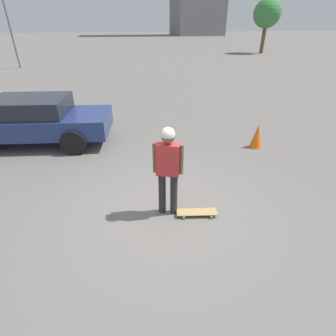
# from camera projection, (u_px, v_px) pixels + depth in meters

# --- Properties ---
(ground_plane) EXTENTS (220.00, 220.00, 0.00)m
(ground_plane) POSITION_uv_depth(u_px,v_px,m) (168.00, 212.00, 5.07)
(ground_plane) COLOR slate
(person) EXTENTS (0.51, 0.33, 1.73)m
(person) POSITION_uv_depth(u_px,v_px,m) (168.00, 164.00, 4.56)
(person) COLOR #262628
(person) RESTS_ON ground_plane
(skateboard) EXTENTS (0.79, 0.38, 0.08)m
(skateboard) POSITION_uv_depth(u_px,v_px,m) (197.00, 212.00, 4.96)
(skateboard) COLOR tan
(skateboard) RESTS_ON ground_plane
(car_parked_near) EXTENTS (4.81, 2.48, 1.36)m
(car_parked_near) POSITION_uv_depth(u_px,v_px,m) (30.00, 120.00, 7.63)
(car_parked_near) COLOR navy
(car_parked_near) RESTS_ON ground_plane
(tree_distant) EXTENTS (3.03, 3.03, 5.64)m
(tree_distant) POSITION_uv_depth(u_px,v_px,m) (267.00, 14.00, 29.26)
(tree_distant) COLOR brown
(tree_distant) RESTS_ON ground_plane
(traffic_cone) EXTENTS (0.35, 0.35, 0.70)m
(traffic_cone) POSITION_uv_depth(u_px,v_px,m) (257.00, 136.00, 7.54)
(traffic_cone) COLOR orange
(traffic_cone) RESTS_ON ground_plane
(lamp_post) EXTENTS (0.28, 0.28, 5.56)m
(lamp_post) POSITION_uv_depth(u_px,v_px,m) (8.00, 22.00, 19.46)
(lamp_post) COLOR #59595E
(lamp_post) RESTS_ON ground_plane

